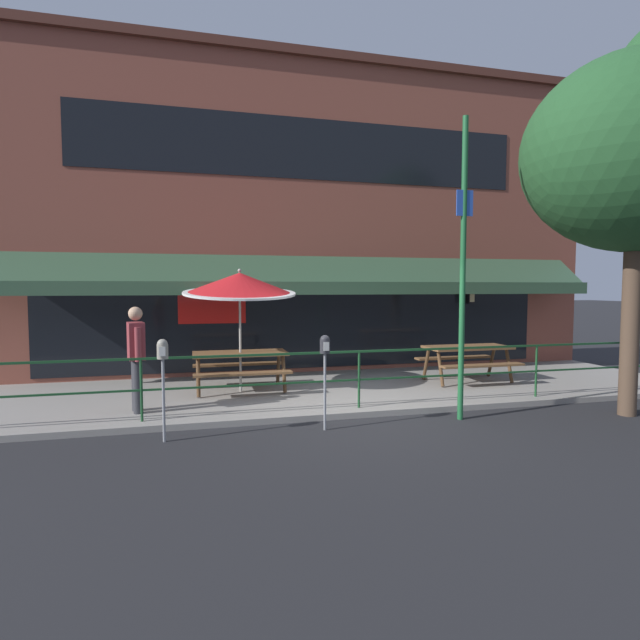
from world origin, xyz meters
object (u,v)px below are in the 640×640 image
patio_umbrella_left (240,284)px  parking_meter_near (163,359)px  picnic_table_left (240,360)px  parking_meter_far (325,353)px  street_sign_pole (463,267)px  picnic_table_centre (467,354)px  pedestrian_walking (136,353)px

patio_umbrella_left → parking_meter_near: size_ratio=1.69×
picnic_table_left → parking_meter_far: (1.00, -2.64, 0.44)m
parking_meter_near → street_sign_pole: 4.73m
parking_meter_near → picnic_table_left: bearing=64.0°
picnic_table_centre → street_sign_pole: (-1.53, -2.37, 1.74)m
parking_meter_near → parking_meter_far: same height
patio_umbrella_left → parking_meter_far: bearing=-69.0°
pedestrian_walking → parking_meter_far: pedestrian_walking is taller
picnic_table_left → parking_meter_far: size_ratio=1.27×
picnic_table_centre → parking_meter_near: 6.56m
patio_umbrella_left → parking_meter_near: 3.08m
patio_umbrella_left → street_sign_pole: 4.15m
picnic_table_centre → picnic_table_left: bearing=177.3°
parking_meter_near → parking_meter_far: size_ratio=1.00×
picnic_table_left → picnic_table_centre: size_ratio=1.00×
patio_umbrella_left → street_sign_pole: (3.26, -2.56, 0.26)m
street_sign_pole → picnic_table_centre: bearing=57.1°
picnic_table_centre → patio_umbrella_left: patio_umbrella_left is taller
picnic_table_centre → pedestrian_walking: bearing=-171.3°
picnic_table_centre → parking_meter_far: bearing=-147.6°
parking_meter_near → patio_umbrella_left: bearing=63.6°
patio_umbrella_left → street_sign_pole: size_ratio=0.50×
picnic_table_left → patio_umbrella_left: (-0.00, -0.04, 1.47)m
picnic_table_left → parking_meter_near: bearing=-116.0°
parking_meter_near → parking_meter_far: bearing=-0.1°
patio_umbrella_left → picnic_table_left: bearing=90.0°
picnic_table_centre → patio_umbrella_left: bearing=177.8°
parking_meter_near → street_sign_pole: street_sign_pole is taller
picnic_table_centre → parking_meter_far: 4.52m
patio_umbrella_left → pedestrian_walking: patio_umbrella_left is taller
pedestrian_walking → parking_meter_near: pedestrian_walking is taller
parking_meter_far → parking_meter_near: bearing=179.9°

